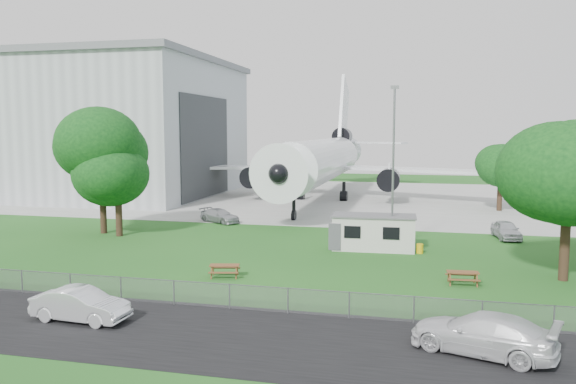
% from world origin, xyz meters
% --- Properties ---
extents(ground, '(160.00, 160.00, 0.00)m').
position_xyz_m(ground, '(0.00, 0.00, 0.00)').
color(ground, '#2E6E25').
extents(asphalt_strip, '(120.00, 8.00, 0.02)m').
position_xyz_m(asphalt_strip, '(0.00, -13.00, 0.01)').
color(asphalt_strip, black).
rests_on(asphalt_strip, ground).
extents(concrete_apron, '(120.00, 46.00, 0.03)m').
position_xyz_m(concrete_apron, '(0.00, 38.00, 0.01)').
color(concrete_apron, '#B7B7B2').
rests_on(concrete_apron, ground).
extents(hangar, '(43.00, 31.00, 18.55)m').
position_xyz_m(hangar, '(-37.97, 36.00, 9.41)').
color(hangar, '#B2B7BC').
rests_on(hangar, ground).
extents(airliner, '(46.36, 47.73, 17.69)m').
position_xyz_m(airliner, '(-2.00, 35.86, 5.27)').
color(airliner, white).
rests_on(airliner, ground).
extents(site_cabin, '(6.81, 2.97, 2.62)m').
position_xyz_m(site_cabin, '(6.86, 6.43, 1.31)').
color(site_cabin, beige).
rests_on(site_cabin, ground).
extents(picnic_west, '(2.08, 1.86, 0.76)m').
position_xyz_m(picnic_west, '(-1.35, -3.67, 0.00)').
color(picnic_west, brown).
rests_on(picnic_west, ground).
extents(picnic_east, '(1.91, 1.64, 0.76)m').
position_xyz_m(picnic_east, '(12.68, -2.06, 0.00)').
color(picnic_east, brown).
rests_on(picnic_east, ground).
extents(fence, '(58.00, 0.04, 1.30)m').
position_xyz_m(fence, '(0.00, -9.50, 0.00)').
color(fence, gray).
rests_on(fence, ground).
extents(lamp_mast, '(0.16, 0.16, 12.00)m').
position_xyz_m(lamp_mast, '(8.20, 6.20, 6.00)').
color(lamp_mast, slate).
rests_on(lamp_mast, ground).
extents(tree_west_big, '(8.21, 8.21, 11.47)m').
position_xyz_m(tree_west_big, '(-16.57, 7.82, 7.35)').
color(tree_west_big, '#382619').
rests_on(tree_west_big, ground).
extents(tree_west_small, '(6.46, 6.46, 8.31)m').
position_xyz_m(tree_west_small, '(-14.56, 6.94, 5.06)').
color(tree_west_small, '#382619').
rests_on(tree_west_small, ground).
extents(tree_east_front, '(7.46, 7.46, 10.34)m').
position_xyz_m(tree_east_front, '(18.59, 0.24, 6.59)').
color(tree_east_front, '#382619').
rests_on(tree_east_front, ground).
extents(tree_far_apron, '(6.50, 6.50, 8.05)m').
position_xyz_m(tree_far_apron, '(18.79, 30.02, 4.79)').
color(tree_far_apron, '#382619').
rests_on(tree_far_apron, ground).
extents(car_centre_sedan, '(4.75, 1.91, 1.54)m').
position_xyz_m(car_centre_sedan, '(-5.24, -12.74, 0.77)').
color(car_centre_sedan, white).
rests_on(car_centre_sedan, ground).
extents(car_east_van, '(6.12, 4.05, 1.65)m').
position_xyz_m(car_east_van, '(12.71, -12.50, 0.82)').
color(car_east_van, silver).
rests_on(car_east_van, ground).
extents(car_ne_hatch, '(2.28, 4.49, 1.47)m').
position_xyz_m(car_ne_hatch, '(17.16, 13.10, 0.73)').
color(car_ne_hatch, '#A5A8AD').
rests_on(car_ne_hatch, ground).
extents(car_apron_van, '(4.78, 3.67, 1.29)m').
position_xyz_m(car_apron_van, '(-8.68, 15.45, 0.65)').
color(car_apron_van, '#A5A7AC').
rests_on(car_apron_van, ground).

